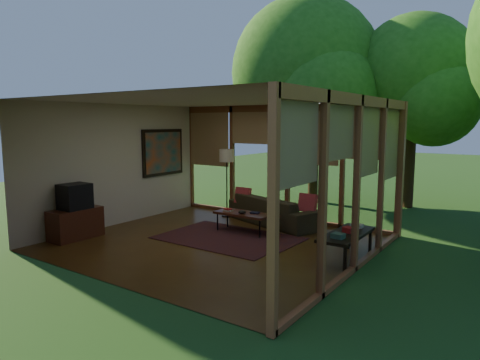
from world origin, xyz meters
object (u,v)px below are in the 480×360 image
Objects in this scene: television at (75,196)px; floor_lamp at (227,159)px; side_console at (344,235)px; sofa at (271,210)px; coffee_table at (243,214)px; media_cabinet at (76,224)px.

television is 0.33× the size of floor_lamp.
side_console is (3.59, -1.52, -1.00)m from floor_lamp.
coffee_table is at bearing 105.44° from sofa.
sofa is at bearing 147.05° from side_console.
sofa is 1.81× the size of coffee_table.
television is 3.60m from floor_lamp.
floor_lamp reaches higher than television.
media_cabinet is 5.20m from side_console.
media_cabinet is at bearing -111.07° from floor_lamp.
sofa is 1.55× the size of side_console.
media_cabinet is 1.82× the size of television.
floor_lamp is (1.26, 3.33, 0.56)m from television.
media_cabinet is 0.83× the size of coffee_table.
television is 5.20m from side_console.
floor_lamp is at bearing 68.93° from media_cabinet.
television is at bearing 71.82° from sofa.
floor_lamp is at bearing 18.54° from sofa.
television is (-2.53, -3.32, 0.53)m from sofa.
side_console is (2.39, -0.46, 0.02)m from coffee_table.
coffee_table is (2.46, 2.27, -0.46)m from television.
floor_lamp is at bearing 69.23° from television.
sofa reaches higher than media_cabinet.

